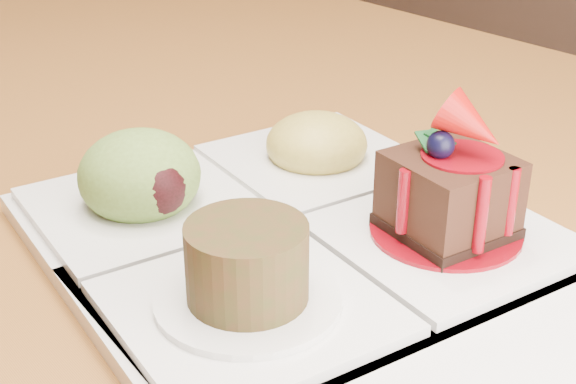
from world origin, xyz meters
TOP-DOWN VIEW (x-y plane):
  - dining_table at (0.00, 0.00)m, footprint 1.00×1.80m
  - sampler_plate at (0.01, -0.20)m, footprint 0.30×0.30m
  - second_plate at (0.01, -0.30)m, footprint 0.29×0.29m

SIDE VIEW (x-z plane):
  - dining_table at x=0.00m, z-range 0.31..1.06m
  - second_plate at x=0.01m, z-range 0.75..0.76m
  - sampler_plate at x=0.01m, z-range 0.72..0.82m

